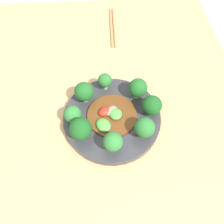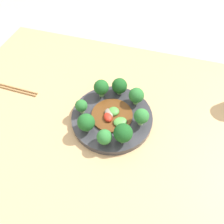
# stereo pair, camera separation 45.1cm
# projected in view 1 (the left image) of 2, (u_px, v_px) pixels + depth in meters

# --- Properties ---
(ground_plane) EXTENTS (8.00, 8.00, 0.00)m
(ground_plane) POSITION_uv_depth(u_px,v_px,m) (107.00, 180.00, 1.29)
(ground_plane) COLOR #B7B2A8
(table) EXTENTS (1.16, 0.89, 0.75)m
(table) POSITION_uv_depth(u_px,v_px,m) (106.00, 156.00, 0.97)
(table) COLOR tan
(table) RESTS_ON ground_plane
(plate) EXTENTS (0.28, 0.28, 0.02)m
(plate) POSITION_uv_depth(u_px,v_px,m) (112.00, 118.00, 0.63)
(plate) COLOR #333338
(plate) RESTS_ON table
(broccoli_west) EXTENTS (0.05, 0.05, 0.07)m
(broccoli_west) POSITION_uv_depth(u_px,v_px,m) (113.00, 142.00, 0.53)
(broccoli_west) COLOR #89B76B
(broccoli_west) RESTS_ON plate
(broccoli_south) EXTENTS (0.06, 0.06, 0.06)m
(broccoli_south) POSITION_uv_depth(u_px,v_px,m) (152.00, 105.00, 0.59)
(broccoli_south) COLOR #89B76B
(broccoli_south) RESTS_ON plate
(broccoli_northwest) EXTENTS (0.06, 0.06, 0.07)m
(broccoli_northwest) POSITION_uv_depth(u_px,v_px,m) (81.00, 129.00, 0.55)
(broccoli_northwest) COLOR #70A356
(broccoli_northwest) RESTS_ON plate
(broccoli_southwest) EXTENTS (0.05, 0.05, 0.07)m
(broccoli_southwest) POSITION_uv_depth(u_px,v_px,m) (145.00, 128.00, 0.55)
(broccoli_southwest) COLOR #7AAD5B
(broccoli_southwest) RESTS_ON plate
(broccoli_northeast) EXTENTS (0.06, 0.06, 0.07)m
(broccoli_northeast) POSITION_uv_depth(u_px,v_px,m) (84.00, 92.00, 0.62)
(broccoli_northeast) COLOR #89B76B
(broccoli_northeast) RESTS_ON plate
(broccoli_north) EXTENTS (0.05, 0.05, 0.06)m
(broccoli_north) POSITION_uv_depth(u_px,v_px,m) (73.00, 114.00, 0.58)
(broccoli_north) COLOR #70A356
(broccoli_north) RESTS_ON plate
(broccoli_east) EXTENTS (0.04, 0.04, 0.06)m
(broccoli_east) POSITION_uv_depth(u_px,v_px,m) (105.00, 81.00, 0.64)
(broccoli_east) COLOR #89B76B
(broccoli_east) RESTS_ON plate
(broccoli_southeast) EXTENTS (0.05, 0.05, 0.07)m
(broccoli_southeast) POSITION_uv_depth(u_px,v_px,m) (138.00, 88.00, 0.62)
(broccoli_southeast) COLOR #70A356
(broccoli_southeast) RESTS_ON plate
(stirfry_center) EXTENTS (0.14, 0.14, 0.02)m
(stirfry_center) POSITION_uv_depth(u_px,v_px,m) (111.00, 115.00, 0.61)
(stirfry_center) COLOR #5B3314
(stirfry_center) RESTS_ON plate
(chopsticks) EXTENTS (0.24, 0.02, 0.01)m
(chopsticks) POSITION_uv_depth(u_px,v_px,m) (112.00, 27.00, 0.86)
(chopsticks) COLOR #AD7F4C
(chopsticks) RESTS_ON table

